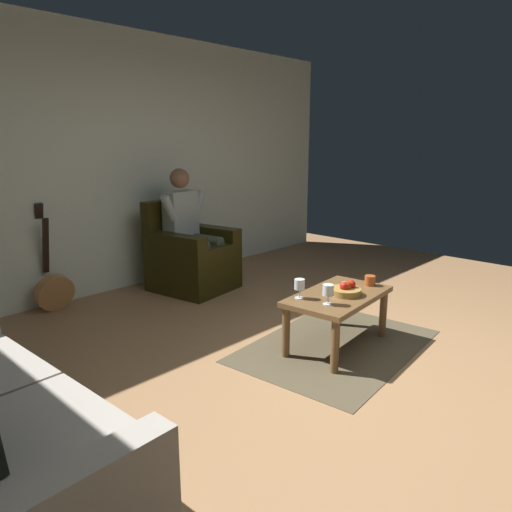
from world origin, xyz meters
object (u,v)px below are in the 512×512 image
at_px(armchair, 191,258).
at_px(wine_glass_far, 328,291).
at_px(guitar, 54,288).
at_px(candle_jar, 370,281).
at_px(wine_glass_near, 299,285).
at_px(coffee_table, 338,303).
at_px(person_seated, 190,226).
at_px(fruit_bowl, 346,290).

height_order(armchair, wine_glass_far, armchair).
bearing_deg(guitar, candle_jar, 121.47).
bearing_deg(candle_jar, wine_glass_near, -18.06).
height_order(coffee_table, wine_glass_far, wine_glass_far).
relative_size(armchair, guitar, 0.94).
relative_size(armchair, coffee_table, 1.02).
relative_size(armchair, person_seated, 0.74).
bearing_deg(candle_jar, fruit_bowl, -1.67).
relative_size(guitar, candle_jar, 11.87).
bearing_deg(coffee_table, person_seated, -95.05).
bearing_deg(candle_jar, wine_glass_far, 1.85).
relative_size(person_seated, coffee_table, 1.37).
distance_m(person_seated, coffee_table, 2.06).
bearing_deg(wine_glass_far, wine_glass_near, -81.32).
bearing_deg(wine_glass_near, candle_jar, 161.94).
distance_m(armchair, fruit_bowl, 2.09).
bearing_deg(guitar, wine_glass_far, 109.80).
bearing_deg(coffee_table, candle_jar, 170.40).
distance_m(person_seated, guitar, 1.48).
bearing_deg(wine_glass_far, guitar, -70.20).
relative_size(wine_glass_near, wine_glass_far, 1.00).
bearing_deg(guitar, armchair, 163.10).
distance_m(armchair, guitar, 1.41).
relative_size(person_seated, fruit_bowl, 5.46).
height_order(fruit_bowl, candle_jar, fruit_bowl).
bearing_deg(wine_glass_near, person_seated, -104.12).
bearing_deg(person_seated, candle_jar, 86.11).
relative_size(person_seated, candle_jar, 15.08).
bearing_deg(person_seated, wine_glass_far, 69.33).
bearing_deg(fruit_bowl, guitar, -64.45).
xyz_separation_m(person_seated, wine_glass_near, (0.47, 1.87, -0.16)).
distance_m(guitar, wine_glass_near, 2.46).
xyz_separation_m(person_seated, guitar, (1.34, -0.41, -0.48)).
bearing_deg(coffee_table, wine_glass_far, 17.75).
bearing_deg(wine_glass_far, fruit_bowl, -173.94).
bearing_deg(guitar, coffee_table, 115.52).
distance_m(armchair, wine_glass_near, 1.94).
bearing_deg(coffee_table, wine_glass_near, -27.61).
bearing_deg(guitar, wine_glass_near, 110.88).
xyz_separation_m(armchair, wine_glass_far, (0.43, 2.11, 0.19)).
height_order(coffee_table, guitar, guitar).
xyz_separation_m(armchair, person_seated, (-0.00, 0.00, 0.36)).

